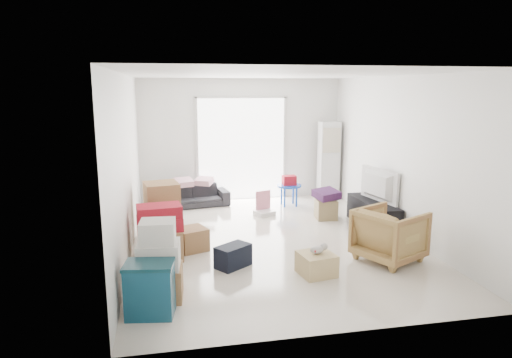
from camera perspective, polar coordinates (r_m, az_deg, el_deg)
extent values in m
cube|color=silver|center=(7.72, 1.92, -8.49)|extent=(4.50, 6.00, 0.24)
cube|color=white|center=(7.27, 2.08, 13.88)|extent=(4.50, 6.00, 0.24)
cube|color=white|center=(10.38, -1.95, 5.00)|extent=(4.50, 0.24, 2.70)
cube|color=white|center=(4.43, 11.26, -3.90)|extent=(4.50, 0.24, 2.70)
cube|color=white|center=(7.19, -16.72, 1.68)|extent=(0.24, 6.00, 2.70)
cube|color=white|center=(8.22, 18.32, 2.74)|extent=(0.24, 6.00, 2.70)
cube|color=white|center=(10.27, -1.82, 3.81)|extent=(2.00, 0.01, 2.30)
cube|color=silver|center=(10.15, -7.40, 3.63)|extent=(0.06, 0.04, 2.30)
cube|color=silver|center=(10.47, 3.61, 3.93)|extent=(0.06, 0.04, 2.30)
cube|color=silver|center=(10.17, -1.85, 10.23)|extent=(2.10, 0.04, 0.06)
cube|color=silver|center=(10.49, 9.07, 2.31)|extent=(0.45, 0.30, 1.75)
cube|color=black|center=(8.61, 14.43, -4.23)|extent=(0.43, 1.43, 0.48)
imported|color=black|center=(8.54, 14.53, -2.25)|extent=(0.78, 1.12, 0.13)
imported|color=#242429|center=(9.83, -7.96, -1.69)|extent=(1.58, 0.68, 0.60)
cube|color=#F3B1CB|center=(9.72, -9.09, 0.30)|extent=(0.45, 0.39, 0.12)
cube|color=#F3B1CB|center=(9.80, -6.52, 0.46)|extent=(0.45, 0.42, 0.12)
imported|color=tan|center=(6.97, 16.38, -6.41)|extent=(1.07, 1.09, 0.86)
cube|color=navy|center=(5.39, -13.04, -14.88)|extent=(0.56, 0.44, 0.29)
cube|color=navy|center=(5.27, -13.18, -12.06)|extent=(0.56, 0.44, 0.29)
cube|color=#0C333D|center=(5.21, -13.26, -10.40)|extent=(0.59, 0.45, 0.04)
cube|color=#9D6A47|center=(5.72, -11.93, -12.62)|extent=(0.57, 0.49, 0.40)
cube|color=beige|center=(5.58, -12.08, -9.28)|extent=(0.52, 0.44, 0.31)
cube|color=beige|center=(5.49, -12.20, -6.46)|extent=(0.43, 0.39, 0.27)
cube|color=#9D6A47|center=(7.00, -11.84, -7.92)|extent=(0.66, 0.66, 0.44)
cube|color=#B21528|center=(6.90, -11.95, -5.43)|extent=(0.69, 0.49, 0.20)
cube|color=#B21528|center=(6.85, -12.01, -3.94)|extent=(0.68, 0.48, 0.17)
cube|color=#9D6A47|center=(7.94, -11.58, -5.51)|extent=(0.64, 0.53, 0.45)
cube|color=#9D6A47|center=(7.82, -11.71, -2.21)|extent=(0.63, 0.63, 0.49)
cube|color=#9D6A47|center=(7.25, -8.00, -7.44)|extent=(0.55, 0.55, 0.35)
cube|color=black|center=(6.55, -2.88, -9.60)|extent=(0.57, 0.53, 0.31)
cube|color=#8E7852|center=(8.94, 8.74, -3.74)|extent=(0.42, 0.42, 0.38)
cube|color=#482153|center=(8.87, 8.79, -2.11)|extent=(0.51, 0.51, 0.14)
cylinder|color=#1240AF|center=(9.79, 4.15, -0.84)|extent=(0.53, 0.53, 0.04)
cylinder|color=#1240AF|center=(10.00, 4.67, -1.93)|extent=(0.04, 0.04, 0.42)
cylinder|color=#1240AF|center=(9.93, 3.19, -2.00)|extent=(0.04, 0.04, 0.42)
cylinder|color=#1240AF|center=(9.68, 3.58, -2.35)|extent=(0.04, 0.04, 0.42)
cylinder|color=#1240AF|center=(9.75, 5.09, -2.28)|extent=(0.04, 0.04, 0.42)
cube|color=#B21528|center=(9.76, 4.16, -0.15)|extent=(0.28, 0.22, 0.20)
cube|color=silver|center=(9.12, 1.06, -4.27)|extent=(0.44, 0.41, 0.09)
cube|color=pink|center=(9.18, 0.89, -2.63)|extent=(0.32, 0.16, 0.38)
cube|color=tan|center=(6.35, 7.56, -10.49)|extent=(0.52, 0.52, 0.30)
ellipsoid|color=#B2ADA8|center=(6.27, 7.61, -8.79)|extent=(0.19, 0.13, 0.10)
cube|color=#AE151D|center=(6.27, 7.61, -8.75)|extent=(0.15, 0.13, 0.03)
sphere|color=#B2ADA8|center=(6.33, 8.48, -8.38)|extent=(0.10, 0.10, 0.10)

